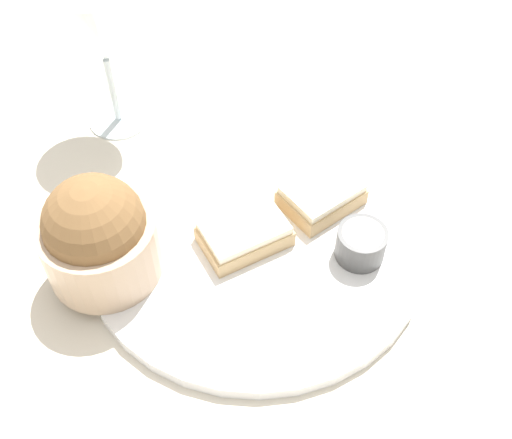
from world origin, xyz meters
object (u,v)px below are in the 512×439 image
at_px(cheese_toast_near, 248,236).
at_px(salad_bowl, 98,235).
at_px(cheese_toast_far, 321,195).
at_px(wine_glass, 99,28).
at_px(sauce_ramekin, 361,242).

bearing_deg(cheese_toast_near, salad_bowl, -34.83).
bearing_deg(cheese_toast_far, salad_bowl, -25.12).
xyz_separation_m(salad_bowl, wine_glass, (-0.14, -0.17, 0.06)).
bearing_deg(cheese_toast_far, cheese_toast_near, -10.53).
distance_m(salad_bowl, cheese_toast_far, 0.22).
height_order(cheese_toast_far, wine_glass, wine_glass).
bearing_deg(wine_glass, sauce_ramekin, 95.59).
height_order(sauce_ramekin, cheese_toast_far, sauce_ramekin).
bearing_deg(cheese_toast_near, cheese_toast_far, 169.47).
distance_m(cheese_toast_near, cheese_toast_far, 0.09).
distance_m(salad_bowl, cheese_toast_near, 0.14).
relative_size(cheese_toast_near, wine_glass, 0.54).
height_order(salad_bowl, cheese_toast_near, salad_bowl).
relative_size(sauce_ramekin, cheese_toast_near, 0.50).
height_order(salad_bowl, wine_glass, wine_glass).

